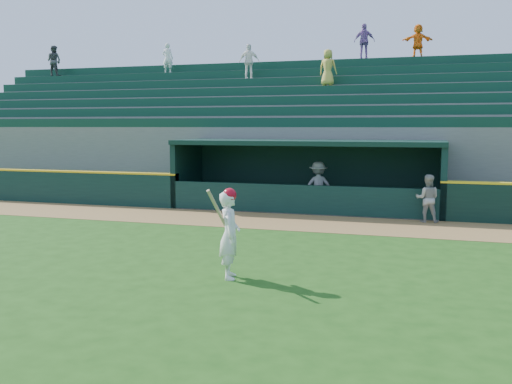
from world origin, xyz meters
TOP-DOWN VIEW (x-y plane):
  - ground at (0.00, 0.00)m, footprint 120.00×120.00m
  - warning_track at (0.00, 4.90)m, footprint 40.00×3.00m
  - field_wall_left at (-12.25, 6.55)m, footprint 15.50×0.30m
  - dugout_player_front at (4.13, 6.11)m, footprint 0.72×0.56m
  - dugout_player_inside at (0.42, 7.64)m, footprint 1.25×0.95m
  - dugout at (0.00, 8.00)m, footprint 9.40×2.80m
  - stands at (0.02, 12.57)m, footprint 34.50×6.25m
  - batter_at_plate at (0.52, -1.81)m, footprint 0.60×0.82m

SIDE VIEW (x-z plane):
  - ground at x=0.00m, z-range 0.00..0.00m
  - warning_track at x=0.00m, z-range 0.00..0.01m
  - field_wall_left at x=-12.25m, z-range 0.00..1.20m
  - dugout_player_front at x=4.13m, z-range 0.00..1.48m
  - dugout_player_inside at x=0.42m, z-range 0.00..1.72m
  - batter_at_plate at x=0.52m, z-range 0.00..1.79m
  - dugout at x=0.00m, z-range 0.13..2.59m
  - stands at x=0.02m, z-range -1.38..6.17m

